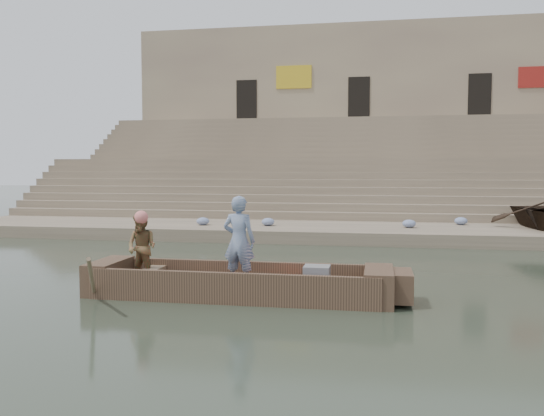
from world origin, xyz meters
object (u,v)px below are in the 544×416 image
(main_rowboat, at_px, (238,291))
(standing_man, at_px, (239,241))
(rowing_man, at_px, (142,247))
(television, at_px, (316,277))

(main_rowboat, bearing_deg, standing_man, -56.62)
(main_rowboat, xyz_separation_m, rowing_man, (-1.91, 0.09, 0.75))
(main_rowboat, height_order, rowing_man, rowing_man)
(rowing_man, bearing_deg, standing_man, 9.37)
(rowing_man, bearing_deg, television, 12.38)
(main_rowboat, relative_size, rowing_man, 3.93)
(rowing_man, relative_size, television, 2.76)
(standing_man, bearing_deg, television, -170.08)
(main_rowboat, xyz_separation_m, television, (1.44, 0.00, 0.31))
(main_rowboat, bearing_deg, rowing_man, 177.19)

